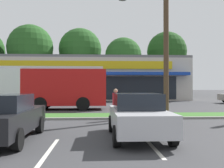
{
  "coord_description": "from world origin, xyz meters",
  "views": [
    {
      "loc": [
        -0.71,
        -1.2,
        1.78
      ],
      "look_at": [
        0.42,
        18.1,
        1.95
      ],
      "focal_mm": 41.99,
      "sensor_mm": 36.0,
      "label": 1
    }
  ],
  "objects": [
    {
      "name": "tree_mid_right",
      "position": [
        11.74,
        44.63,
        7.96
      ],
      "size": [
        7.01,
        7.01,
        11.48
      ],
      "color": "#473323",
      "rests_on": "ground_plane"
    },
    {
      "name": "tree_mid",
      "position": [
        3.77,
        42.71,
        6.92
      ],
      "size": [
        6.15,
        6.15,
        10.01
      ],
      "color": "#473323",
      "rests_on": "ground_plane"
    },
    {
      "name": "utility_pole",
      "position": [
        3.16,
        13.7,
        5.1
      ],
      "size": [
        3.08,
        2.4,
        9.51
      ],
      "color": "#4C3826",
      "rests_on": "ground_plane"
    },
    {
      "name": "tree_left",
      "position": [
        -11.7,
        42.74,
        8.2
      ],
      "size": [
        7.51,
        7.51,
        11.97
      ],
      "color": "#473323",
      "rests_on": "ground_plane"
    },
    {
      "name": "pedestrian_near_bench",
      "position": [
        0.28,
        12.47,
        0.83
      ],
      "size": [
        0.33,
        0.33,
        1.65
      ],
      "rotation": [
        0.0,
        0.0,
        2.53
      ],
      "color": "#1E2338",
      "rests_on": "ground_plane"
    },
    {
      "name": "tree_mid_left",
      "position": [
        -3.67,
        45.46,
        8.28
      ],
      "size": [
        7.56,
        7.56,
        12.07
      ],
      "color": "#473323",
      "rests_on": "ground_plane"
    },
    {
      "name": "parking_stripe_1",
      "position": [
        -2.02,
        5.25,
        0.0
      ],
      "size": [
        0.12,
        4.8,
        0.01
      ],
      "primitive_type": "cube",
      "color": "silver",
      "rests_on": "ground_plane"
    },
    {
      "name": "parking_stripe_2",
      "position": [
        0.93,
        7.43,
        0.0
      ],
      "size": [
        0.12,
        4.8,
        0.01
      ],
      "primitive_type": "cube",
      "color": "silver",
      "rests_on": "ground_plane"
    },
    {
      "name": "car_2",
      "position": [
        -3.61,
        24.93,
        0.81
      ],
      "size": [
        4.76,
        1.89,
        1.58
      ],
      "rotation": [
        0.0,
        0.0,
        3.14
      ],
      "color": "silver",
      "rests_on": "ground_plane"
    },
    {
      "name": "storefront_building",
      "position": [
        -1.93,
        36.48,
        2.8
      ],
      "size": [
        25.86,
        14.3,
        5.58
      ],
      "color": "#BCB7AD",
      "rests_on": "ground_plane"
    },
    {
      "name": "car_0",
      "position": [
        -3.73,
        7.49,
        0.78
      ],
      "size": [
        1.9,
        4.55,
        1.52
      ],
      "rotation": [
        0.0,
        0.0,
        1.57
      ],
      "color": "black",
      "rests_on": "ground_plane"
    },
    {
      "name": "city_bus",
      "position": [
        -5.64,
        19.11,
        1.76
      ],
      "size": [
        11.27,
        2.76,
        3.25
      ],
      "rotation": [
        0.0,
        0.0,
        3.15
      ],
      "color": "#B71414",
      "rests_on": "ground_plane"
    },
    {
      "name": "curb_lip",
      "position": [
        0.0,
        12.78,
        0.06
      ],
      "size": [
        56.0,
        0.24,
        0.12
      ],
      "primitive_type": "cube",
      "color": "gray",
      "rests_on": "ground_plane"
    },
    {
      "name": "grass_median",
      "position": [
        0.0,
        14.0,
        0.06
      ],
      "size": [
        56.0,
        2.2,
        0.12
      ],
      "primitive_type": "cube",
      "color": "#386B28",
      "rests_on": "ground_plane"
    },
    {
      "name": "car_3",
      "position": [
        0.71,
        7.77,
        0.78
      ],
      "size": [
        1.89,
        4.12,
        1.53
      ],
      "rotation": [
        0.0,
        0.0,
        -1.57
      ],
      "color": "#B7B7BC",
      "rests_on": "ground_plane"
    }
  ]
}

